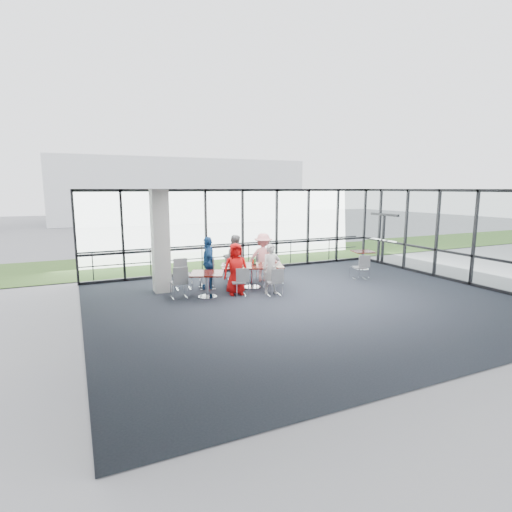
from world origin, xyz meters
name	(u,v)px	position (x,y,z in m)	size (l,w,h in m)	color
floor	(310,303)	(0.00, 0.00, -0.01)	(12.00, 10.00, 0.02)	#212731
ceiling	(313,189)	(0.00, 0.00, 3.20)	(12.00, 10.00, 0.04)	silver
wall_left	(77,264)	(-6.00, 0.00, 1.60)	(0.10, 10.00, 3.20)	silver
wall_front	(474,286)	(0.00, -5.00, 1.60)	(12.00, 0.10, 3.20)	silver
curtain_wall_back	(243,230)	(0.00, 5.00, 1.60)	(12.00, 0.10, 3.20)	white
curtain_wall_right	(461,236)	(6.00, 0.00, 1.60)	(0.10, 10.00, 3.20)	white
exit_door	(383,240)	(6.00, 3.75, 1.05)	(0.12, 1.60, 2.10)	black
structural_column	(160,241)	(-3.60, 3.00, 1.60)	(0.50, 0.50, 3.20)	silver
apron	(205,253)	(0.00, 10.00, -0.02)	(80.00, 70.00, 0.02)	gray
grass_strip	(218,258)	(0.00, 8.00, 0.01)	(80.00, 5.00, 0.01)	#34611E
hangar_main	(177,190)	(4.00, 32.00, 3.00)	(24.00, 10.00, 6.00)	silver
guard_rail	(237,255)	(0.00, 5.60, 0.50)	(0.06, 0.06, 12.00)	#2D2D33
main_table	(252,269)	(-0.82, 2.26, 0.63)	(2.23, 1.70, 0.75)	#3E140C
side_table_left	(207,276)	(-2.52, 1.74, 0.65)	(1.24, 1.24, 0.75)	#3E140C
side_table_right	(363,254)	(4.41, 3.11, 0.62)	(0.96, 0.96, 0.75)	#3E140C
diner_near_left	(236,269)	(-1.61, 1.71, 0.79)	(0.78, 0.50, 1.59)	red
diner_near_right	(271,269)	(-0.58, 1.33, 0.77)	(0.56, 0.41, 1.55)	silver
diner_far_left	(234,259)	(-1.04, 3.26, 0.82)	(0.80, 0.49, 1.65)	slate
diner_far_right	(263,257)	(-0.08, 2.96, 0.84)	(1.09, 0.56, 1.69)	pink
diner_end	(208,263)	(-2.13, 2.79, 0.85)	(0.99, 0.54, 1.69)	navy
chair_main_nl	(239,282)	(-1.59, 1.53, 0.42)	(0.41, 0.41, 0.84)	slate
chair_main_nr	(274,282)	(-0.61, 1.12, 0.41)	(0.40, 0.40, 0.82)	slate
chair_main_fl	(234,268)	(-0.98, 3.44, 0.45)	(0.44, 0.44, 0.90)	slate
chair_main_fr	(265,268)	(0.05, 3.04, 0.45)	(0.44, 0.44, 0.89)	slate
chair_main_end	(207,274)	(-2.21, 2.75, 0.49)	(0.48, 0.48, 0.99)	slate
chair_spare_la	(179,283)	(-3.31, 1.97, 0.48)	(0.47, 0.47, 0.95)	slate
chair_spare_lb	(183,275)	(-2.93, 2.98, 0.48)	(0.47, 0.47, 0.95)	slate
chair_spare_r	(359,267)	(3.17, 1.78, 0.43)	(0.42, 0.42, 0.87)	slate
plate_nl	(235,267)	(-1.48, 2.10, 0.76)	(0.28, 0.28, 0.01)	white
plate_nr	(271,267)	(-0.41, 1.72, 0.76)	(0.27, 0.27, 0.01)	white
plate_fl	(237,263)	(-1.17, 2.75, 0.76)	(0.28, 0.28, 0.01)	white
plate_fr	(266,263)	(-0.25, 2.38, 0.76)	(0.24, 0.24, 0.01)	white
plate_end	(225,265)	(-1.66, 2.55, 0.76)	(0.26, 0.26, 0.01)	white
tumbler_a	(245,264)	(-1.13, 2.15, 0.82)	(0.07, 0.07, 0.14)	white
tumbler_b	(263,264)	(-0.58, 1.94, 0.82)	(0.07, 0.07, 0.13)	white
tumbler_c	(252,262)	(-0.73, 2.45, 0.82)	(0.07, 0.07, 0.15)	white
tumbler_d	(232,264)	(-1.47, 2.40, 0.82)	(0.07, 0.07, 0.13)	white
menu_a	(247,268)	(-1.15, 1.89, 0.75)	(0.28, 0.19, 0.00)	silver
menu_b	(279,267)	(-0.14, 1.68, 0.75)	(0.31, 0.22, 0.00)	silver
menu_c	(256,263)	(-0.57, 2.53, 0.75)	(0.28, 0.20, 0.00)	silver
condiment_caddy	(254,264)	(-0.73, 2.28, 0.77)	(0.10, 0.07, 0.04)	black
ketchup_bottle	(253,262)	(-0.76, 2.31, 0.84)	(0.06, 0.06, 0.18)	#A20600
green_bottle	(255,262)	(-0.69, 2.32, 0.85)	(0.05, 0.05, 0.20)	#166D27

